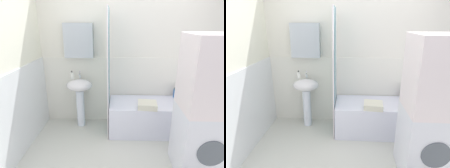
% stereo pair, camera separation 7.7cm
% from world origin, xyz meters
% --- Properties ---
extents(ground_plane, '(4.80, 5.60, 0.04)m').
position_xyz_m(ground_plane, '(0.00, 0.00, -0.02)').
color(ground_plane, silver).
extents(wall_back_tiled, '(3.60, 0.18, 2.40)m').
position_xyz_m(wall_back_tiled, '(-0.05, 1.26, 1.14)').
color(wall_back_tiled, white).
rests_on(wall_back_tiled, ground_plane).
extents(wall_left_tiled, '(0.07, 1.81, 2.40)m').
position_xyz_m(wall_left_tiled, '(-1.57, 0.34, 1.12)').
color(wall_left_tiled, white).
rests_on(wall_left_tiled, ground_plane).
extents(sink, '(0.44, 0.34, 0.86)m').
position_xyz_m(sink, '(-0.87, 1.03, 0.63)').
color(sink, white).
rests_on(sink, ground_plane).
extents(faucet, '(0.03, 0.12, 0.12)m').
position_xyz_m(faucet, '(-0.87, 1.11, 0.92)').
color(faucet, silver).
rests_on(faucet, sink).
extents(soap_dispenser, '(0.05, 0.05, 0.14)m').
position_xyz_m(soap_dispenser, '(-1.00, 1.08, 0.92)').
color(soap_dispenser, white).
rests_on(soap_dispenser, sink).
extents(bathtub, '(1.41, 0.64, 0.52)m').
position_xyz_m(bathtub, '(0.35, 0.90, 0.26)').
color(bathtub, white).
rests_on(bathtub, ground_plane).
extents(shower_curtain, '(0.01, 0.64, 2.00)m').
position_xyz_m(shower_curtain, '(-0.37, 0.90, 1.00)').
color(shower_curtain, white).
rests_on(shower_curtain, ground_plane).
extents(lotion_bottle, '(0.06, 0.06, 0.22)m').
position_xyz_m(lotion_bottle, '(0.96, 1.12, 0.63)').
color(lotion_bottle, '#1C7557').
rests_on(lotion_bottle, bathtub).
extents(shampoo_bottle, '(0.07, 0.07, 0.16)m').
position_xyz_m(shampoo_bottle, '(0.84, 1.16, 0.59)').
color(shampoo_bottle, '#CA4668').
rests_on(shampoo_bottle, bathtub).
extents(conditioner_bottle, '(0.04, 0.04, 0.18)m').
position_xyz_m(conditioner_bottle, '(0.77, 1.14, 0.60)').
color(conditioner_bottle, '#2559A0').
rests_on(conditioner_bottle, bathtub).
extents(towel_folded, '(0.31, 0.28, 0.09)m').
position_xyz_m(towel_folded, '(0.24, 0.70, 0.56)').
color(towel_folded, silver).
rests_on(towel_folded, bathtub).
extents(washer_dryer_stack, '(0.57, 0.58, 1.68)m').
position_xyz_m(washer_dryer_stack, '(0.79, -0.00, 0.84)').
color(washer_dryer_stack, white).
rests_on(washer_dryer_stack, ground_plane).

